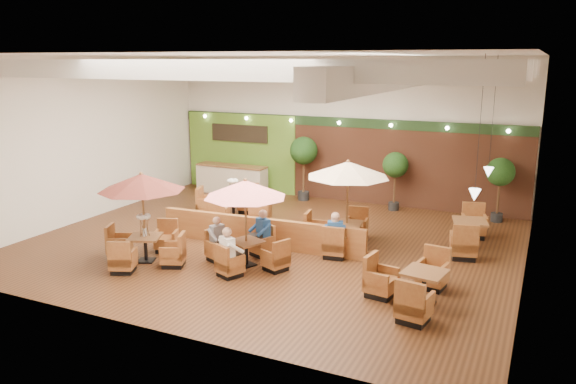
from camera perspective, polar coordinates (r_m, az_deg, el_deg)
The scene contains 17 objects.
room at distance 17.14m, azimuth 0.86°, elevation 7.46°, with size 14.04×14.00×5.52m.
service_counter at distance 23.15m, azimuth -5.73°, elevation 1.29°, with size 3.00×0.75×1.18m.
booth_divider at distance 16.48m, azimuth -2.83°, elevation -4.12°, with size 6.37×0.18×0.88m, color brown.
table_0 at distance 15.44m, azimuth -14.54°, elevation -0.89°, with size 2.60×2.60×2.50m.
table_1 at distance 14.70m, azimuth -4.33°, elevation -1.43°, with size 2.48×2.48×2.39m.
table_2 at distance 16.14m, azimuth 5.86°, elevation 0.75°, with size 2.51×2.61×2.61m.
table_3 at distance 19.31m, azimuth -5.57°, elevation -1.55°, with size 2.92×2.92×1.60m.
table_4 at distance 13.16m, azimuth 12.39°, elevation -9.35°, with size 1.86×2.71×0.99m.
table_5 at distance 17.25m, azimuth 17.91°, elevation -4.10°, with size 1.14×2.93×1.05m.
topiary_0 at distance 21.69m, azimuth 1.60°, elevation 3.97°, with size 1.07×1.07×2.50m.
topiary_1 at distance 20.59m, azimuth 10.85°, elevation 2.49°, with size 0.92×0.92×2.15m.
topiary_2 at distance 20.03m, azimuth 20.76°, elevation 1.68°, with size 0.95×0.95×2.20m.
diner_0 at distance 14.23m, azimuth -5.99°, elevation -5.60°, with size 0.48×0.47×0.85m.
diner_1 at distance 15.67m, azimuth -2.72°, elevation -3.75°, with size 0.49×0.48×0.86m.
diner_2 at distance 15.37m, azimuth -7.11°, elevation -4.29°, with size 0.40×0.43×0.78m.
diner_3 at distance 15.53m, azimuth 4.82°, elevation -3.93°, with size 0.47×0.43×0.86m.
diner_4 at distance 15.55m, azimuth 4.82°, elevation -4.09°, with size 0.39×0.34×0.74m.
Camera 1 is at (7.23, -14.34, 5.36)m, focal length 35.00 mm.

